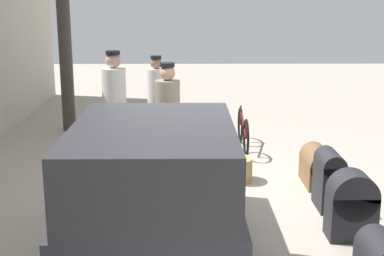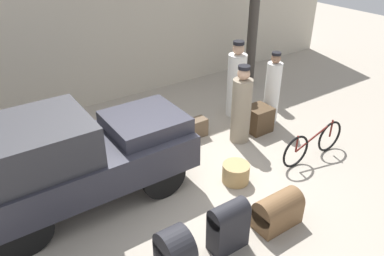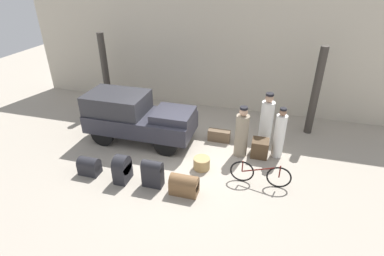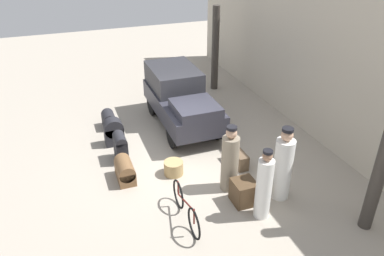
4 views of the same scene
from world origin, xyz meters
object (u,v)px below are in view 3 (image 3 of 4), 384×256
Objects in this scene: truck at (136,116)px; porter_lifting_near_truck at (279,135)px; trunk_barrel_dark at (153,173)px; trunk_umber_medium at (122,168)px; porter_with_bicycle at (242,134)px; suitcase_small_leather at (184,185)px; bicycle at (260,174)px; suitcase_tan_flat at (260,148)px; trunk_large_brown at (219,136)px; suitcase_black_upright at (89,166)px; wicker_basket at (202,163)px; porter_standing_middle at (266,121)px.

porter_lifting_near_truck is (4.71, 0.26, -0.15)m from truck.
trunk_umber_medium is at bearing -178.47° from trunk_barrel_dark.
porter_with_bicycle is 2.61m from suitcase_small_leather.
bicycle is 1.44m from suitcase_tan_flat.
trunk_large_brown is 1.29× the size of suitcase_black_upright.
porter_with_bicycle is at bearing -38.56° from trunk_large_brown.
wicker_basket is at bearing 29.76° from trunk_umber_medium.
wicker_basket is at bearing -129.63° from porter_standing_middle.
bicycle reaches higher than suitcase_black_upright.
porter_lifting_near_truck is at bearing 25.04° from suitcase_black_upright.
wicker_basket is at bearing -144.39° from suitcase_tan_flat.
suitcase_tan_flat is at bearing 52.73° from suitcase_small_leather.
truck is 2.17× the size of bicycle.
truck is 2.15× the size of porter_with_bicycle.
porter_standing_middle is at bearing 13.12° from truck.
trunk_barrel_dark is at bearing 175.06° from suitcase_small_leather.
porter_lifting_near_truck is 2.07× the size of trunk_umber_medium.
truck is 2.33m from suitcase_black_upright.
suitcase_small_leather is 0.93× the size of trunk_umber_medium.
porter_with_bicycle reaches higher than trunk_barrel_dark.
bicycle is (4.30, -1.33, -0.58)m from truck.
trunk_barrel_dark reaches higher than bicycle.
trunk_umber_medium is 4.28m from suitcase_tan_flat.
porter_with_bicycle is at bearing 118.03° from bicycle.
suitcase_small_leather is (2.39, -2.25, -0.65)m from truck.
bicycle is at bearing -85.45° from suitcase_tan_flat.
truck is at bearing 104.53° from trunk_umber_medium.
wicker_basket is at bearing 170.76° from bicycle.
bicycle is 0.92× the size of porter_standing_middle.
porter_lifting_near_truck is 0.74m from suitcase_tan_flat.
trunk_barrel_dark is 3.54m from suitcase_tan_flat.
porter_with_bicycle is at bearing 0.23° from truck.
suitcase_black_upright is (-2.90, 0.08, -0.02)m from suitcase_small_leather.
truck is 4.48× the size of trunk_umber_medium.
truck is at bearing 162.75° from bicycle.
porter_with_bicycle is 4.67m from suitcase_black_upright.
truck is 4.23m from suitcase_tan_flat.
wicker_basket is 0.29× the size of porter_with_bicycle.
porter_with_bicycle is (3.58, 0.01, -0.16)m from truck.
truck reaches higher than wicker_basket.
truck is 3.58m from porter_with_bicycle.
porter_with_bicycle reaches higher than trunk_large_brown.
suitcase_black_upright is (-3.08, -1.12, 0.08)m from wicker_basket.
suitcase_small_leather is (-1.19, -2.27, -0.49)m from porter_with_bicycle.
trunk_umber_medium is (-1.82, 0.06, 0.13)m from suitcase_small_leather.
porter_lifting_near_truck reaches higher than trunk_barrel_dark.
truck is at bearing -178.64° from suitcase_tan_flat.
suitcase_black_upright is at bearing -170.05° from bicycle.
trunk_barrel_dark reaches higher than wicker_basket.
porter_lifting_near_truck is at bearing 30.72° from trunk_umber_medium.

